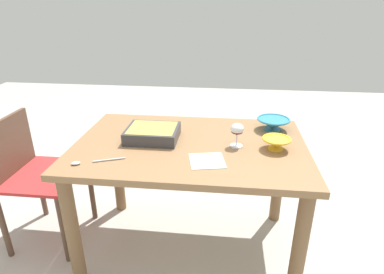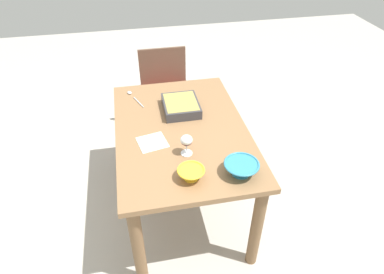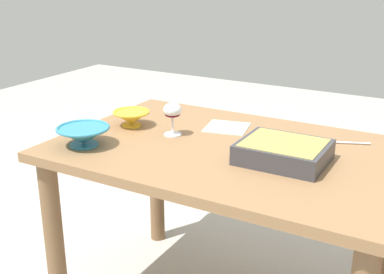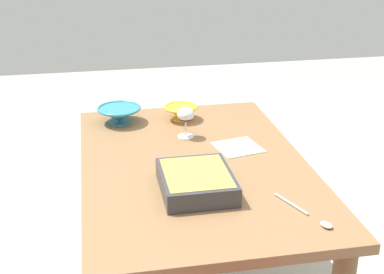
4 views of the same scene
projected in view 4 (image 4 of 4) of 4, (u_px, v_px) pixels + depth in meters
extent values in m
cube|color=olive|center=(194.00, 167.00, 2.12)|extent=(1.29, 0.86, 0.04)
cylinder|color=brown|center=(242.00, 178.00, 2.85)|extent=(0.07, 0.07, 0.71)
cylinder|color=brown|center=(101.00, 190.00, 2.72)|extent=(0.07, 0.07, 0.71)
cylinder|color=white|center=(186.00, 137.00, 2.35)|extent=(0.07, 0.07, 0.01)
cylinder|color=white|center=(186.00, 129.00, 2.33)|extent=(0.01, 0.01, 0.07)
ellipsoid|color=white|center=(186.00, 114.00, 2.31)|extent=(0.07, 0.07, 0.06)
ellipsoid|color=#4C0A19|center=(186.00, 118.00, 2.31)|extent=(0.06, 0.06, 0.03)
cube|color=#38383D|center=(196.00, 182.00, 1.89)|extent=(0.29, 0.25, 0.07)
cube|color=#9E8C47|center=(196.00, 175.00, 1.88)|extent=(0.26, 0.22, 0.02)
cylinder|color=teal|center=(120.00, 122.00, 2.50)|extent=(0.10, 0.10, 0.01)
cone|color=teal|center=(119.00, 115.00, 2.49)|extent=(0.19, 0.19, 0.06)
torus|color=teal|center=(119.00, 108.00, 2.48)|extent=(0.20, 0.20, 0.01)
cylinder|color=yellow|center=(181.00, 119.00, 2.54)|extent=(0.08, 0.08, 0.01)
cone|color=yellow|center=(181.00, 113.00, 2.53)|extent=(0.15, 0.15, 0.05)
torus|color=yellow|center=(181.00, 107.00, 2.52)|extent=(0.15, 0.15, 0.01)
cylinder|color=silver|center=(291.00, 204.00, 1.81)|extent=(0.15, 0.07, 0.01)
ellipsoid|color=silver|center=(326.00, 225.00, 1.69)|extent=(0.05, 0.04, 0.01)
cube|color=#B2CCB7|center=(238.00, 147.00, 2.25)|extent=(0.20, 0.20, 0.00)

